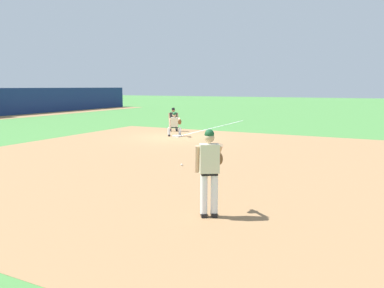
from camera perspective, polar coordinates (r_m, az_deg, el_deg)
name	(u,v)px	position (r m, az deg, el deg)	size (l,w,h in m)	color
ground_plane	(177,137)	(20.49, -2.34, 1.09)	(160.00, 160.00, 0.00)	#47843D
infield_dirt_patch	(186,159)	(14.20, -0.97, -2.31)	(18.00, 18.00, 0.01)	#9E754C
foul_line_stripe	(216,127)	(25.43, 3.71, 2.59)	(11.06, 0.10, 0.00)	white
first_base_bag	(177,136)	(20.48, -2.34, 1.21)	(0.38, 0.38, 0.09)	white
baseball	(182,165)	(13.02, -1.60, -3.18)	(0.07, 0.07, 0.07)	white
pitcher	(210,168)	(7.81, 2.73, -3.60)	(0.84, 0.57, 1.86)	black
first_baseman	(175,123)	(20.69, -2.64, 3.20)	(0.81, 1.04, 1.34)	black
umpire	(173,118)	(23.03, -2.86, 3.91)	(0.63, 0.68, 1.46)	black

